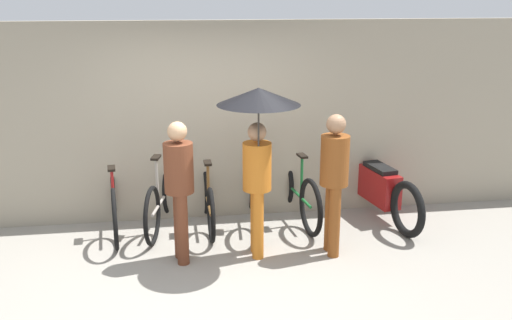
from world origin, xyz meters
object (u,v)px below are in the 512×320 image
at_px(parked_bicycle_4, 296,192).
at_px(pedestrian_leading, 179,182).
at_px(motorcycle, 379,188).
at_px(parked_bicycle_1, 161,199).
at_px(parked_bicycle_2, 208,200).
at_px(pedestrian_center, 258,130).
at_px(pedestrian_trailing, 334,174).
at_px(parked_bicycle_3, 253,194).
at_px(parked_bicycle_0, 114,202).

bearing_deg(parked_bicycle_4, pedestrian_leading, 117.25).
bearing_deg(motorcycle, parked_bicycle_4, 76.69).
bearing_deg(parked_bicycle_1, pedestrian_leading, -155.58).
relative_size(parked_bicycle_1, motorcycle, 0.82).
bearing_deg(motorcycle, parked_bicycle_2, 80.12).
height_order(parked_bicycle_2, pedestrian_center, pedestrian_center).
height_order(pedestrian_leading, pedestrian_trailing, pedestrian_trailing).
distance_m(parked_bicycle_2, parked_bicycle_3, 0.59).
xyz_separation_m(parked_bicycle_4, pedestrian_center, (-0.68, -1.07, 1.10)).
bearing_deg(parked_bicycle_1, parked_bicycle_3, -78.65).
distance_m(pedestrian_center, motorcycle, 2.31).
xyz_separation_m(parked_bicycle_2, pedestrian_center, (0.49, -1.01, 1.13)).
height_order(parked_bicycle_0, parked_bicycle_2, parked_bicycle_0).
relative_size(parked_bicycle_2, pedestrian_leading, 1.02).
height_order(parked_bicycle_1, parked_bicycle_4, parked_bicycle_4).
distance_m(parked_bicycle_3, parked_bicycle_4, 0.58).
bearing_deg(pedestrian_center, pedestrian_leading, -1.93).
bearing_deg(parked_bicycle_2, parked_bicycle_4, -87.68).
distance_m(parked_bicycle_2, pedestrian_leading, 1.16).
distance_m(parked_bicycle_0, parked_bicycle_3, 1.76).
bearing_deg(parked_bicycle_3, parked_bicycle_1, 93.67).
distance_m(parked_bicycle_0, pedestrian_leading, 1.38).
distance_m(parked_bicycle_2, parked_bicycle_4, 1.17).
relative_size(parked_bicycle_0, parked_bicycle_3, 1.04).
bearing_deg(parked_bicycle_0, parked_bicycle_4, -95.40).
bearing_deg(pedestrian_center, parked_bicycle_2, -61.77).
xyz_separation_m(parked_bicycle_0, parked_bicycle_3, (1.76, 0.01, 0.01)).
xyz_separation_m(parked_bicycle_1, pedestrian_center, (1.08, -1.05, 1.11)).
bearing_deg(parked_bicycle_4, parked_bicycle_0, 84.55).
bearing_deg(parked_bicycle_0, parked_bicycle_3, -95.93).
relative_size(parked_bicycle_3, parked_bicycle_4, 0.97).
bearing_deg(pedestrian_center, parked_bicycle_3, -92.92).
relative_size(pedestrian_center, motorcycle, 0.94).
height_order(parked_bicycle_3, parked_bicycle_4, parked_bicycle_4).
relative_size(parked_bicycle_4, pedestrian_center, 0.93).
relative_size(pedestrian_leading, motorcycle, 0.77).
height_order(parked_bicycle_2, pedestrian_trailing, pedestrian_trailing).
bearing_deg(parked_bicycle_3, pedestrian_leading, 140.22).
relative_size(parked_bicycle_2, parked_bicycle_3, 0.93).
bearing_deg(parked_bicycle_3, parked_bicycle_2, 97.90).
height_order(parked_bicycle_0, pedestrian_leading, pedestrian_leading).
xyz_separation_m(parked_bicycle_0, pedestrian_trailing, (2.52, -1.04, 0.57)).
height_order(parked_bicycle_2, parked_bicycle_4, parked_bicycle_4).
distance_m(parked_bicycle_2, motorcycle, 2.27).
bearing_deg(parked_bicycle_4, parked_bicycle_3, 86.14).
xyz_separation_m(parked_bicycle_0, pedestrian_leading, (0.81, -0.98, 0.54)).
height_order(parked_bicycle_4, motorcycle, parked_bicycle_4).
bearing_deg(parked_bicycle_1, pedestrian_center, -122.70).
bearing_deg(parked_bicycle_3, pedestrian_center, 178.94).
relative_size(pedestrian_trailing, motorcycle, 0.79).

